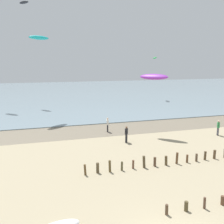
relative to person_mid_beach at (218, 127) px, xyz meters
The scene contains 10 objects.
wet_sand_strip 14.25m from the person_mid_beach, 156.80° to the left, with size 120.00×5.59×0.01m, color #7A6D59.
sea 45.33m from the person_mid_beach, 106.76° to the left, with size 160.00×70.00×0.10m, color gray.
groyne_mid 11.17m from the person_mid_beach, 149.49° to the right, with size 12.25×0.38×0.96m.
person_mid_beach is the anchor object (origin of this frame).
person_by_waterline 12.40m from the person_mid_beach, 158.09° to the left, with size 0.29×0.56×1.71m.
person_right_flank 10.65m from the person_mid_beach, behind, with size 0.39×0.48×1.71m.
kite_aloft_0 28.01m from the person_mid_beach, 80.11° to the left, with size 2.43×0.78×0.39m, color green.
kite_aloft_1 38.78m from the person_mid_beach, 127.52° to the left, with size 2.48×0.80×0.40m, color black.
kite_aloft_5 25.19m from the person_mid_beach, 144.46° to the left, with size 3.15×1.01×0.50m, color #19B2B7.
kite_aloft_6 9.15m from the person_mid_beach, 160.03° to the left, with size 3.17×1.01×0.51m, color purple.
Camera 1 is at (-5.38, -7.97, 8.05)m, focal length 39.11 mm.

